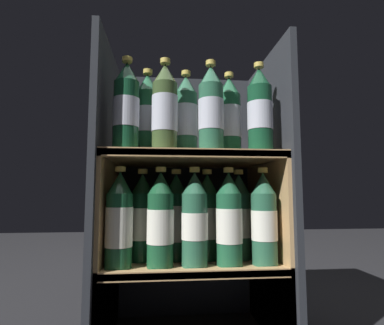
# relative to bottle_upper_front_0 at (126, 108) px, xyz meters

# --- Properties ---
(fridge_back_wall) EXTENTS (0.58, 0.02, 0.96)m
(fridge_back_wall) POSITION_rel_bottle_upper_front_0_xyz_m (0.20, 0.35, -0.25)
(fridge_back_wall) COLOR #23262B
(fridge_back_wall) RESTS_ON ground_plane
(fridge_side_left) EXTENTS (0.02, 0.45, 0.96)m
(fridge_side_left) POSITION_rel_bottle_upper_front_0_xyz_m (-0.08, 0.14, -0.25)
(fridge_side_left) COLOR #23262B
(fridge_side_left) RESTS_ON ground_plane
(fridge_side_right) EXTENTS (0.02, 0.45, 0.96)m
(fridge_side_right) POSITION_rel_bottle_upper_front_0_xyz_m (0.48, 0.14, -0.25)
(fridge_side_right) COLOR #23262B
(fridge_side_right) RESTS_ON ground_plane
(shelf_lower) EXTENTS (0.54, 0.41, 0.27)m
(shelf_lower) POSITION_rel_bottle_upper_front_0_xyz_m (0.20, 0.13, -0.51)
(shelf_lower) COLOR tan
(shelf_lower) RESTS_ON ground_plane
(shelf_upper) EXTENTS (0.54, 0.41, 0.60)m
(shelf_upper) POSITION_rel_bottle_upper_front_0_xyz_m (0.20, 0.13, -0.31)
(shelf_upper) COLOR tan
(shelf_upper) RESTS_ON ground_plane
(bottle_upper_front_0) EXTENTS (0.08, 0.08, 0.28)m
(bottle_upper_front_0) POSITION_rel_bottle_upper_front_0_xyz_m (0.00, 0.00, 0.00)
(bottle_upper_front_0) COLOR #144228
(bottle_upper_front_0) RESTS_ON shelf_upper
(bottle_upper_front_1) EXTENTS (0.08, 0.08, 0.28)m
(bottle_upper_front_1) POSITION_rel_bottle_upper_front_0_xyz_m (0.11, -0.00, -0.00)
(bottle_upper_front_1) COLOR #384C28
(bottle_upper_front_1) RESTS_ON shelf_upper
(bottle_upper_front_2) EXTENTS (0.08, 0.08, 0.28)m
(bottle_upper_front_2) POSITION_rel_bottle_upper_front_0_xyz_m (0.25, -0.00, -0.00)
(bottle_upper_front_2) COLOR #285B42
(bottle_upper_front_2) RESTS_ON shelf_upper
(bottle_upper_front_3) EXTENTS (0.08, 0.08, 0.28)m
(bottle_upper_front_3) POSITION_rel_bottle_upper_front_0_xyz_m (0.40, -0.00, 0.00)
(bottle_upper_front_3) COLOR #144228
(bottle_upper_front_3) RESTS_ON shelf_upper
(bottle_upper_back_0) EXTENTS (0.08, 0.08, 0.28)m
(bottle_upper_back_0) POSITION_rel_bottle_upper_front_0_xyz_m (0.06, 0.09, 0.00)
(bottle_upper_back_0) COLOR #1E5638
(bottle_upper_back_0) RESTS_ON shelf_upper
(bottle_upper_back_1) EXTENTS (0.08, 0.08, 0.28)m
(bottle_upper_back_1) POSITION_rel_bottle_upper_front_0_xyz_m (0.18, 0.09, -0.00)
(bottle_upper_back_1) COLOR #285B42
(bottle_upper_back_1) RESTS_ON shelf_upper
(bottle_upper_back_2) EXTENTS (0.08, 0.08, 0.28)m
(bottle_upper_back_2) POSITION_rel_bottle_upper_front_0_xyz_m (0.33, 0.09, -0.00)
(bottle_upper_back_2) COLOR #1E5638
(bottle_upper_back_2) RESTS_ON shelf_upper
(bottle_lower_front_0) EXTENTS (0.08, 0.08, 0.28)m
(bottle_lower_front_0) POSITION_rel_bottle_upper_front_0_xyz_m (-0.01, -0.00, -0.33)
(bottle_lower_front_0) COLOR #194C2D
(bottle_lower_front_0) RESTS_ON shelf_lower
(bottle_lower_front_1) EXTENTS (0.08, 0.08, 0.28)m
(bottle_lower_front_1) POSITION_rel_bottle_upper_front_0_xyz_m (0.10, -0.00, -0.33)
(bottle_lower_front_1) COLOR #194C2D
(bottle_lower_front_1) RESTS_ON shelf_lower
(bottle_lower_front_2) EXTENTS (0.08, 0.08, 0.28)m
(bottle_lower_front_2) POSITION_rel_bottle_upper_front_0_xyz_m (0.20, -0.00, -0.33)
(bottle_lower_front_2) COLOR #285B42
(bottle_lower_front_2) RESTS_ON shelf_lower
(bottle_lower_front_3) EXTENTS (0.08, 0.08, 0.28)m
(bottle_lower_front_3) POSITION_rel_bottle_upper_front_0_xyz_m (0.30, -0.00, -0.33)
(bottle_lower_front_3) COLOR #1E5638
(bottle_lower_front_3) RESTS_ON shelf_lower
(bottle_lower_front_4) EXTENTS (0.08, 0.08, 0.28)m
(bottle_lower_front_4) POSITION_rel_bottle_upper_front_0_xyz_m (0.41, -0.00, -0.33)
(bottle_lower_front_4) COLOR #285B42
(bottle_lower_front_4) RESTS_ON shelf_lower
(bottle_lower_back_0) EXTENTS (0.08, 0.08, 0.28)m
(bottle_lower_back_0) POSITION_rel_bottle_upper_front_0_xyz_m (0.05, 0.09, -0.33)
(bottle_lower_back_0) COLOR #144228
(bottle_lower_back_0) RESTS_ON shelf_lower
(bottle_lower_back_1) EXTENTS (0.08, 0.08, 0.28)m
(bottle_lower_back_1) POSITION_rel_bottle_upper_front_0_xyz_m (0.15, 0.09, -0.33)
(bottle_lower_back_1) COLOR #144228
(bottle_lower_back_1) RESTS_ON shelf_lower
(bottle_lower_back_2) EXTENTS (0.08, 0.08, 0.28)m
(bottle_lower_back_2) POSITION_rel_bottle_upper_front_0_xyz_m (0.25, 0.09, -0.33)
(bottle_lower_back_2) COLOR #194C2D
(bottle_lower_back_2) RESTS_ON shelf_lower
(bottle_lower_back_3) EXTENTS (0.08, 0.08, 0.28)m
(bottle_lower_back_3) POSITION_rel_bottle_upper_front_0_xyz_m (0.36, 0.09, -0.33)
(bottle_lower_back_3) COLOR #285B42
(bottle_lower_back_3) RESTS_ON shelf_lower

